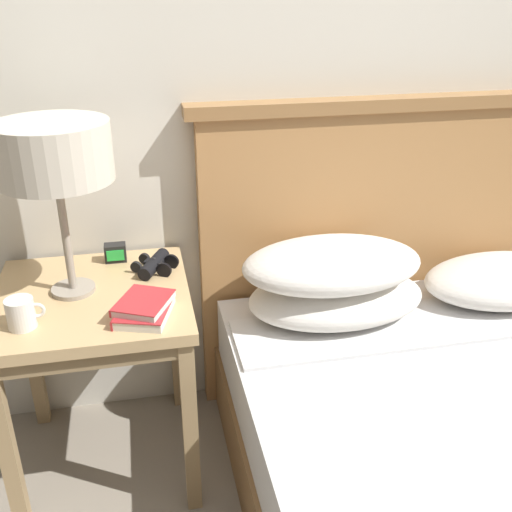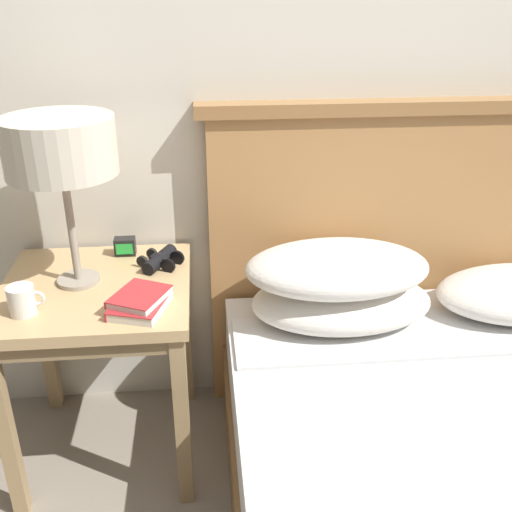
# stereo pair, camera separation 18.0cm
# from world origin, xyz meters

# --- Properties ---
(wall_back) EXTENTS (8.00, 0.06, 2.60)m
(wall_back) POSITION_xyz_m (0.00, 1.03, 1.30)
(wall_back) COLOR beige
(wall_back) RESTS_ON ground_plane
(nightstand) EXTENTS (0.58, 0.58, 0.65)m
(nightstand) POSITION_xyz_m (-0.61, 0.70, 0.56)
(nightstand) COLOR tan
(nightstand) RESTS_ON ground_plane
(table_lamp) EXTENTS (0.32, 0.32, 0.51)m
(table_lamp) POSITION_xyz_m (-0.67, 0.72, 1.07)
(table_lamp) COLOR gray
(table_lamp) RESTS_ON nightstand
(book_on_nightstand) EXTENTS (0.19, 0.21, 0.03)m
(book_on_nightstand) POSITION_xyz_m (-0.46, 0.53, 0.66)
(book_on_nightstand) COLOR silver
(book_on_nightstand) RESTS_ON nightstand
(book_stacked_on_top) EXTENTS (0.19, 0.20, 0.02)m
(book_stacked_on_top) POSITION_xyz_m (-0.46, 0.54, 0.69)
(book_stacked_on_top) COLOR silver
(book_stacked_on_top) RESTS_ON book_on_nightstand
(binoculars_pair) EXTENTS (0.16, 0.16, 0.05)m
(binoculars_pair) POSITION_xyz_m (-0.42, 0.81, 0.67)
(binoculars_pair) COLOR black
(binoculars_pair) RESTS_ON nightstand
(coffee_mug) EXTENTS (0.10, 0.08, 0.08)m
(coffee_mug) POSITION_xyz_m (-0.79, 0.54, 0.69)
(coffee_mug) COLOR silver
(coffee_mug) RESTS_ON nightstand
(alarm_clock) EXTENTS (0.07, 0.05, 0.06)m
(alarm_clock) POSITION_xyz_m (-0.54, 0.91, 0.68)
(alarm_clock) COLOR black
(alarm_clock) RESTS_ON nightstand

